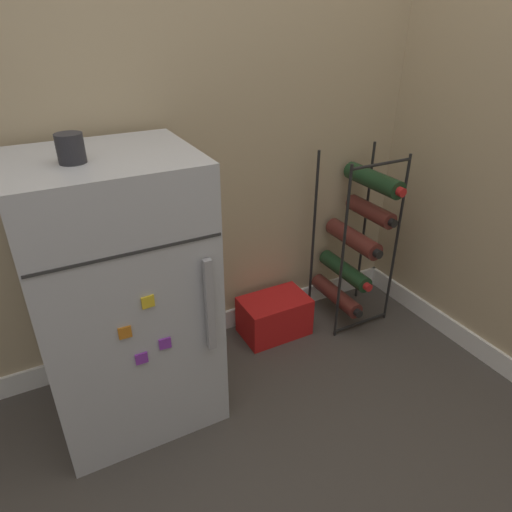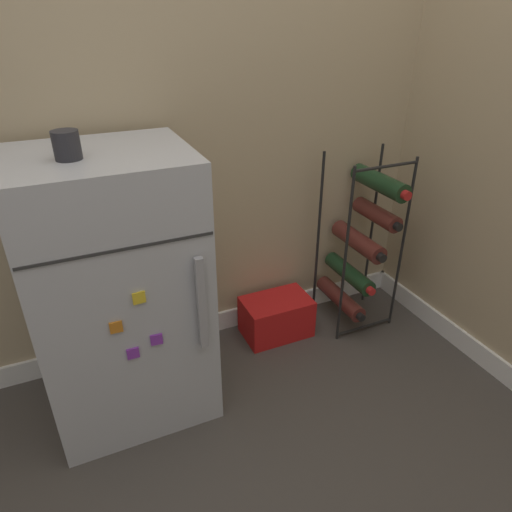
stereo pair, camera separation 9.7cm
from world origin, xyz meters
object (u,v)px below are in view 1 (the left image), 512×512
object	(u,v)px
soda_box	(274,316)
wine_rack	(356,239)
mini_fridge	(123,296)
fridge_top_cup	(70,148)

from	to	relation	value
soda_box	wine_rack	bearing A→B (deg)	-6.85
mini_fridge	wine_rack	distance (m)	1.02
wine_rack	soda_box	world-z (taller)	wine_rack
fridge_top_cup	wine_rack	bearing A→B (deg)	6.60
wine_rack	soda_box	bearing A→B (deg)	173.15
mini_fridge	fridge_top_cup	bearing A→B (deg)	-150.80
soda_box	mini_fridge	bearing A→B (deg)	-168.61
mini_fridge	wine_rack	xyz separation A→B (m)	(1.02, 0.08, -0.06)
soda_box	fridge_top_cup	xyz separation A→B (m)	(-0.72, -0.17, 0.88)
soda_box	fridge_top_cup	world-z (taller)	fridge_top_cup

